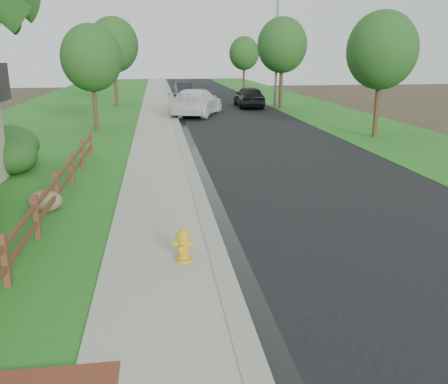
{
  "coord_description": "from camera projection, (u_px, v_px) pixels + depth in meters",
  "views": [
    {
      "loc": [
        -0.77,
        -5.57,
        4.18
      ],
      "look_at": [
        0.78,
        5.46,
        0.93
      ],
      "focal_mm": 38.0,
      "sensor_mm": 36.0,
      "label": 1
    }
  ],
  "objects": [
    {
      "name": "shrub_c",
      "position": [
        10.0,
        156.0,
        16.95
      ],
      "size": [
        2.12,
        2.12,
        1.37
      ],
      "primitive_type": "ellipsoid",
      "rotation": [
        0.0,
        0.0,
        0.13
      ],
      "color": "#194318",
      "rests_on": "ground"
    },
    {
      "name": "streetlight",
      "position": [
        275.0,
        34.0,
        36.72
      ],
      "size": [
        2.3,
        0.42,
        9.96
      ],
      "color": "slate",
      "rests_on": "ground"
    },
    {
      "name": "lawn_near",
      "position": [
        68.0,
        107.0,
        38.76
      ],
      "size": [
        9.0,
        90.0,
        0.04
      ],
      "primitive_type": "cube",
      "color": "#1C5C1A",
      "rests_on": "ground"
    },
    {
      "name": "curb",
      "position": [
        171.0,
        105.0,
        39.87
      ],
      "size": [
        0.4,
        90.0,
        0.12
      ],
      "primitive_type": "cube",
      "color": "gray",
      "rests_on": "ground"
    },
    {
      "name": "boulder",
      "position": [
        45.0,
        201.0,
        12.95
      ],
      "size": [
        1.1,
        0.96,
        0.62
      ],
      "primitive_type": "ellipsoid",
      "rotation": [
        0.0,
        0.0,
        0.34
      ],
      "color": "brown",
      "rests_on": "ground"
    },
    {
      "name": "tree_near_left",
      "position": [
        91.0,
        58.0,
        25.45
      ],
      "size": [
        3.26,
        3.26,
        5.78
      ],
      "color": "#382A17",
      "rests_on": "ground"
    },
    {
      "name": "white_suv",
      "position": [
        196.0,
        102.0,
        33.24
      ],
      "size": [
        4.6,
        6.87,
        1.85
      ],
      "primitive_type": "imported",
      "rotation": [
        0.0,
        0.0,
        2.79
      ],
      "color": "silver",
      "rests_on": "road"
    },
    {
      "name": "road",
      "position": [
        220.0,
        105.0,
        40.45
      ],
      "size": [
        8.0,
        90.0,
        0.02
      ],
      "primitive_type": "cube",
      "color": "black",
      "rests_on": "ground"
    },
    {
      "name": "verge_far",
      "position": [
        298.0,
        104.0,
        41.37
      ],
      "size": [
        6.0,
        90.0,
        0.04
      ],
      "primitive_type": "cube",
      "color": "#1C5C1A",
      "rests_on": "ground"
    },
    {
      "name": "dark_car_mid",
      "position": [
        249.0,
        97.0,
        38.4
      ],
      "size": [
        2.12,
        5.03,
        1.7
      ],
      "primitive_type": "imported",
      "rotation": [
        0.0,
        0.0,
        3.12
      ],
      "color": "black",
      "rests_on": "road"
    },
    {
      "name": "ground",
      "position": [
        223.0,
        368.0,
        6.56
      ],
      "size": [
        120.0,
        120.0,
        0.0
      ],
      "primitive_type": "plane",
      "color": "#3D3121"
    },
    {
      "name": "tree_mid_right",
      "position": [
        282.0,
        45.0,
        36.51
      ],
      "size": [
        3.84,
        3.84,
        6.96
      ],
      "color": "#382A17",
      "rests_on": "ground"
    },
    {
      "name": "fire_hydrant",
      "position": [
        183.0,
        246.0,
        9.63
      ],
      "size": [
        0.48,
        0.39,
        0.73
      ],
      "color": "gold",
      "rests_on": "sidewalk"
    },
    {
      "name": "dark_car_far",
      "position": [
        184.0,
        90.0,
        47.98
      ],
      "size": [
        1.69,
        4.39,
        1.43
      ],
      "primitive_type": "imported",
      "rotation": [
        0.0,
        0.0,
        0.04
      ],
      "color": "black",
      "rests_on": "road"
    },
    {
      "name": "ranch_fence",
      "position": [
        48.0,
        200.0,
        11.99
      ],
      "size": [
        0.12,
        16.92,
        1.1
      ],
      "color": "#51301B",
      "rests_on": "ground"
    },
    {
      "name": "shrub_d",
      "position": [
        7.0,
        146.0,
        18.09
      ],
      "size": [
        2.81,
        2.81,
        1.6
      ],
      "primitive_type": "ellipsoid",
      "rotation": [
        0.0,
        0.0,
        -0.23
      ],
      "color": "#194318",
      "rests_on": "ground"
    },
    {
      "name": "tree_near_right",
      "position": [
        382.0,
        51.0,
        23.45
      ],
      "size": [
        3.49,
        3.49,
        6.28
      ],
      "color": "#382A17",
      "rests_on": "ground"
    },
    {
      "name": "tree_mid_left",
      "position": [
        113.0,
        45.0,
        37.61
      ],
      "size": [
        3.95,
        3.95,
        7.07
      ],
      "color": "#382A17",
      "rests_on": "ground"
    },
    {
      "name": "sidewalk",
      "position": [
        155.0,
        105.0,
        39.7
      ],
      "size": [
        2.2,
        90.0,
        0.1
      ],
      "primitive_type": "cube",
      "color": "gray",
      "rests_on": "ground"
    },
    {
      "name": "wet_gutter",
      "position": [
        175.0,
        105.0,
        39.93
      ],
      "size": [
        0.5,
        90.0,
        0.0
      ],
      "primitive_type": "cube",
      "color": "black",
      "rests_on": "road"
    },
    {
      "name": "tree_far_right",
      "position": [
        244.0,
        53.0,
        52.2
      ],
      "size": [
        3.3,
        3.3,
        6.09
      ],
      "color": "#382A17",
      "rests_on": "ground"
    },
    {
      "name": "grass_strip",
      "position": [
        132.0,
        106.0,
        39.46
      ],
      "size": [
        1.6,
        90.0,
        0.06
      ],
      "primitive_type": "cube",
      "color": "#1C5C1A",
      "rests_on": "ground"
    }
  ]
}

